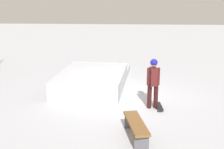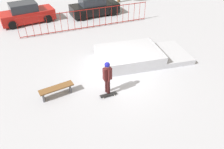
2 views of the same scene
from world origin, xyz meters
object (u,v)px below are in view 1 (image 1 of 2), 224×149
object	(u,v)px
skate_ramp	(94,78)
skateboard	(159,106)
park_bench	(136,126)
skater	(153,80)

from	to	relation	value
skate_ramp	skateboard	xyz separation A→B (m)	(-2.55, -2.55, -0.24)
skate_ramp	park_bench	bearing A→B (deg)	-156.12
park_bench	skater	bearing A→B (deg)	-14.42
skate_ramp	skater	bearing A→B (deg)	-133.17
skater	park_bench	bearing A→B (deg)	158.82
skateboard	skate_ramp	bearing A→B (deg)	41.01
skateboard	park_bench	bearing A→B (deg)	156.23
skateboard	park_bench	distance (m)	2.42
skate_ramp	park_bench	size ratio (longest dim) A/B	3.38
skate_ramp	skateboard	distance (m)	3.62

